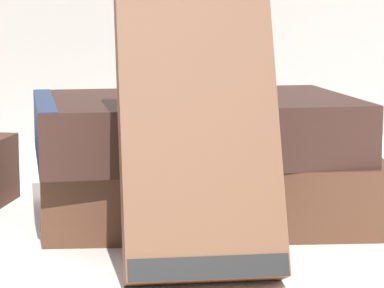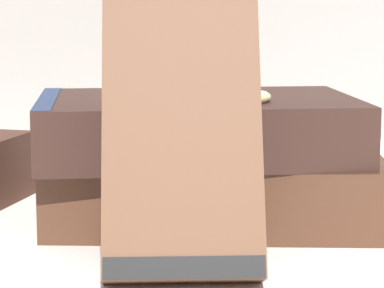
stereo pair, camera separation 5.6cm
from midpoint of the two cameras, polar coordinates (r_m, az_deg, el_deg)
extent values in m
plane|color=white|center=(0.60, -2.67, -5.65)|extent=(3.00, 3.00, 0.00)
cube|color=#4C2D1E|center=(0.63, -1.14, -2.70)|extent=(0.24, 0.16, 0.05)
cube|color=navy|center=(0.64, -10.76, -2.78)|extent=(0.02, 0.14, 0.05)
cube|color=#331E19|center=(0.62, -2.42, 1.06)|extent=(0.22, 0.15, 0.04)
cube|color=navy|center=(0.61, -11.78, 0.79)|extent=(0.02, 0.14, 0.04)
cube|color=brown|center=(0.50, -2.80, 1.00)|extent=(0.09, 0.09, 0.16)
cube|color=black|center=(0.49, -2.42, -7.96)|extent=(0.09, 0.03, 0.02)
cylinder|color=silver|center=(0.59, 0.05, 3.00)|extent=(0.04, 0.04, 0.01)
torus|color=tan|center=(0.59, 0.05, 3.00)|extent=(0.05, 0.05, 0.01)
sphere|color=tan|center=(0.62, -0.26, 3.23)|extent=(0.01, 0.01, 0.01)
camera|label=1|loc=(0.03, -92.65, -0.43)|focal=85.00mm
camera|label=2|loc=(0.03, 87.35, 0.43)|focal=85.00mm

